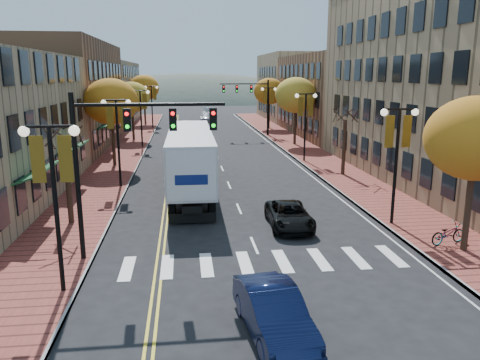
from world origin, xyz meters
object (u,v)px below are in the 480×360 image
object	(u,v)px
navy_sedan	(274,312)
black_suv	(289,215)
semi_truck	(190,154)
bicycle	(448,234)

from	to	relation	value
navy_sedan	black_suv	xyz separation A→B (m)	(2.73, 9.95, -0.11)
semi_truck	bicycle	size ratio (longest dim) A/B	8.93
semi_truck	navy_sedan	distance (m)	18.85
navy_sedan	black_suv	bearing A→B (deg)	67.99
bicycle	navy_sedan	bearing A→B (deg)	109.25
black_suv	semi_truck	bearing A→B (deg)	121.16
semi_truck	black_suv	size ratio (longest dim) A/B	3.72
semi_truck	black_suv	world-z (taller)	semi_truck
semi_truck	navy_sedan	xyz separation A→B (m)	(2.14, -18.65, -1.69)
navy_sedan	semi_truck	bearing A→B (deg)	89.84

